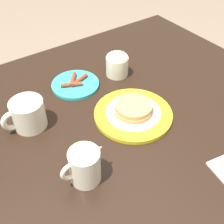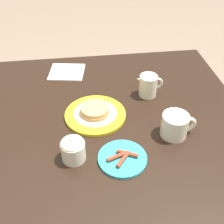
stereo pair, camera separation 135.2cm
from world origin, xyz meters
TOP-DOWN VIEW (x-y plane):
  - dining_table at (0.00, 0.00)m, footprint 1.11×0.97m
  - pancake_plate at (-0.02, 0.01)m, footprint 0.23×0.23m
  - side_plate_bacon at (0.05, -0.21)m, footprint 0.16×0.16m
  - coffee_mug at (0.25, -0.12)m, footprint 0.12×0.09m
  - creamer_pitcher at (0.21, 0.12)m, footprint 0.11×0.07m
  - sugar_bowl at (-0.10, -0.19)m, footprint 0.08×0.08m

SIDE VIEW (x-z plane):
  - dining_table at x=0.00m, z-range 0.25..1.01m
  - side_plate_bacon at x=0.05m, z-range 0.75..0.78m
  - pancake_plate at x=-0.02m, z-range 0.75..0.79m
  - coffee_mug at x=0.25m, z-range 0.76..0.84m
  - sugar_bowl at x=-0.10m, z-range 0.76..0.85m
  - creamer_pitcher at x=0.21m, z-range 0.76..0.85m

